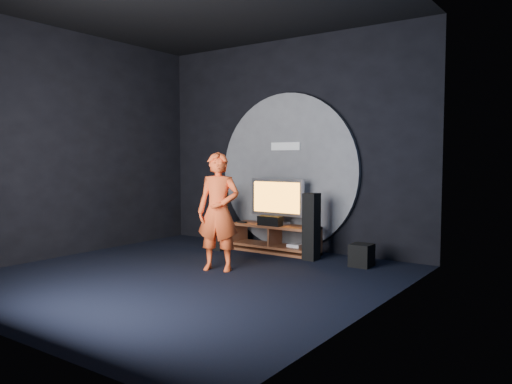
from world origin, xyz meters
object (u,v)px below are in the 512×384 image
at_px(tower_speaker_right, 311,227).
at_px(subwoofer, 362,255).
at_px(tv, 277,199).
at_px(media_console, 275,240).
at_px(player, 218,212).
at_px(tower_speaker_left, 220,220).

height_order(tower_speaker_right, subwoofer, tower_speaker_right).
bearing_deg(tower_speaker_right, tv, 161.05).
bearing_deg(tower_speaker_right, media_console, 165.46).
xyz_separation_m(media_console, player, (0.07, -1.53, 0.61)).
bearing_deg(tv, player, -87.27).
xyz_separation_m(tower_speaker_left, player, (0.93, -1.16, 0.30)).
distance_m(tv, subwoofer, 1.75).
height_order(tv, subwoofer, tv).
height_order(tower_speaker_left, player, player).
xyz_separation_m(tower_speaker_left, subwoofer, (2.43, 0.18, -0.34)).
height_order(media_console, tower_speaker_left, tower_speaker_left).
bearing_deg(player, subwoofer, 20.58).
bearing_deg(tower_speaker_left, subwoofer, 4.12).
bearing_deg(tower_speaker_left, tower_speaker_right, 5.92).
xyz_separation_m(tower_speaker_left, tower_speaker_right, (1.63, 0.17, 0.00)).
height_order(tower_speaker_right, player, player).
relative_size(tower_speaker_right, subwoofer, 3.13).
relative_size(subwoofer, player, 0.20).
distance_m(media_console, tv, 0.66).
bearing_deg(subwoofer, media_console, 172.97).
relative_size(tower_speaker_left, player, 0.63).
relative_size(media_console, tower_speaker_left, 1.49).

